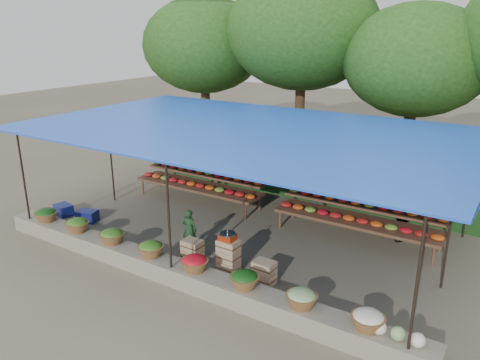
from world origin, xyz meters
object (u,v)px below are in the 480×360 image
Objects in this scene: blue_crate_front at (64,210)px; blue_crate_back at (87,216)px; crate_counter at (227,259)px; weighing_scale at (228,236)px; vendor_seated at (189,230)px.

blue_crate_front is 0.95m from blue_crate_back.
weighing_scale is at bearing 0.00° from crate_counter.
crate_counter is 1.43m from vendor_seated.
crate_counter is at bearing -19.38° from blue_crate_back.
blue_crate_front is 0.98× the size of blue_crate_back.
vendor_seated is (-1.36, 0.39, 0.21)m from crate_counter.
weighing_scale is 1.46m from vendor_seated.
crate_counter reaches higher than blue_crate_back.
weighing_scale reaches higher than blue_crate_back.
vendor_seated reaches higher than blue_crate_back.
vendor_seated is 4.46m from blue_crate_front.
weighing_scale is at bearing 9.74° from blue_crate_front.
crate_counter is 0.55m from weighing_scale.
crate_counter is 4.86m from blue_crate_back.
blue_crate_back is at bearing -7.14° from vendor_seated.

